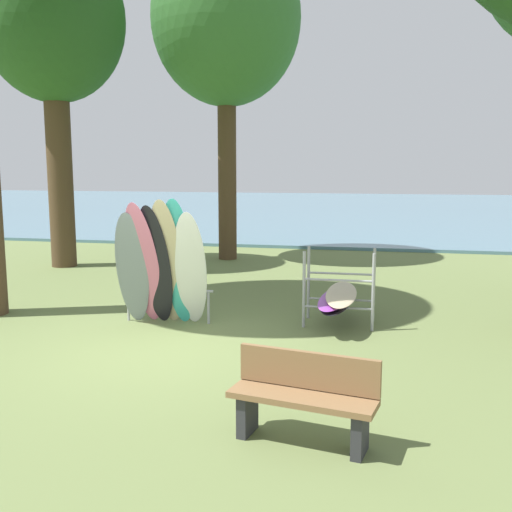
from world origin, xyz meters
name	(u,v)px	position (x,y,z in m)	size (l,w,h in m)	color
ground_plane	(160,347)	(0.00, 0.00, 0.00)	(80.00, 80.00, 0.00)	olive
lake_water	(331,208)	(0.00, 28.60, 0.05)	(80.00, 36.00, 0.10)	slate
tree_mid_behind	(226,21)	(-1.13, 8.20, 6.42)	(4.00, 4.00, 8.78)	#4C3823
tree_far_right_back	(53,24)	(-5.01, 6.13, 6.07)	(3.55, 3.55, 8.25)	#4C3823
leaning_board_pile	(161,266)	(-0.36, 1.07, 1.00)	(1.56, 0.84, 2.12)	gray
board_storage_rack	(338,296)	(2.43, 1.80, 0.47)	(1.15, 2.13, 1.25)	#9EA0A5
park_bench	(304,396)	(2.44, -2.54, 0.45)	(1.45, 0.67, 0.85)	#2D2D33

